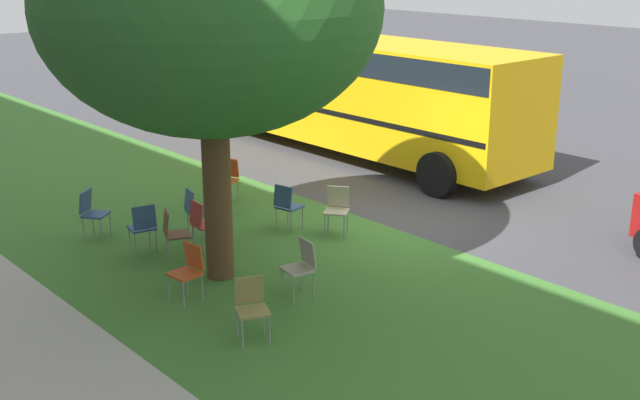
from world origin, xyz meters
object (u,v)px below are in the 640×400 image
object	(u,v)px
chair_8	(173,231)
chair_9	(302,263)
chair_2	(92,210)
chair_11	(227,176)
chair_6	(251,304)
chair_7	(189,268)
school_bus	(350,84)
chair_1	(143,225)
chair_3	(287,204)
chair_4	(217,189)
chair_10	(202,221)
chair_5	(337,206)
chair_0	(195,209)
street_tree	(210,9)

from	to	relation	value
chair_8	chair_9	bearing A→B (deg)	-164.99
chair_2	chair_11	world-z (taller)	same
chair_6	chair_9	world-z (taller)	same
chair_9	chair_7	bearing A→B (deg)	54.00
chair_6	school_bus	bearing A→B (deg)	-50.89
chair_7	chair_2	bearing A→B (deg)	-2.75
chair_8	chair_9	distance (m)	2.61
chair_2	chair_7	world-z (taller)	same
chair_1	chair_3	bearing A→B (deg)	-105.98
chair_3	chair_4	xyz separation A→B (m)	(1.61, 0.43, 0.00)
chair_3	chair_11	xyz separation A→B (m)	(2.23, -0.25, 0.00)
chair_1	chair_10	size ratio (longest dim) A/B	1.00
chair_5	school_bus	bearing A→B (deg)	-45.82
school_bus	chair_11	bearing A→B (deg)	105.34
chair_0	chair_7	bearing A→B (deg)	144.90
chair_9	chair_11	bearing A→B (deg)	-22.54
chair_9	chair_11	world-z (taller)	same
chair_0	chair_5	bearing A→B (deg)	-128.65
chair_1	chair_5	bearing A→B (deg)	-114.99
chair_3	chair_10	xyz separation A→B (m)	(0.20, 1.72, 0.00)
chair_8	chair_9	size ratio (longest dim) A/B	1.00
chair_2	chair_10	distance (m)	2.16
chair_9	chair_2	bearing A→B (deg)	15.04
chair_0	chair_4	distance (m)	1.24
chair_7	chair_9	distance (m)	1.67
chair_4	chair_6	size ratio (longest dim) A/B	1.00
chair_3	school_bus	size ratio (longest dim) A/B	0.08
chair_5	chair_11	xyz separation A→B (m)	(2.97, 0.34, 0.00)
chair_8	street_tree	bearing A→B (deg)	-170.71
chair_0	chair_11	xyz separation A→B (m)	(1.36, -1.67, 0.00)
chair_4	chair_5	bearing A→B (deg)	-156.65
chair_1	chair_0	bearing A→B (deg)	-83.07
chair_6	chair_11	size ratio (longest dim) A/B	1.00
chair_3	chair_6	world-z (taller)	same
chair_3	chair_4	world-z (taller)	same
street_tree	school_bus	xyz separation A→B (m)	(4.49, -7.13, -2.42)
street_tree	chair_7	xyz separation A→B (m)	(-0.44, 0.86, -3.66)
chair_3	chair_8	world-z (taller)	same
chair_5	school_bus	size ratio (longest dim) A/B	0.08
chair_3	chair_4	bearing A→B (deg)	14.93
chair_2	chair_11	xyz separation A→B (m)	(0.19, -3.11, 0.00)
street_tree	chair_10	world-z (taller)	street_tree
chair_1	chair_5	size ratio (longest dim) A/B	1.00
chair_2	chair_8	bearing A→B (deg)	-164.92
chair_4	chair_9	size ratio (longest dim) A/B	1.00
chair_4	chair_9	world-z (taller)	same
chair_0	chair_4	xyz separation A→B (m)	(0.74, -1.00, 0.00)
chair_2	chair_6	size ratio (longest dim) A/B	1.00
chair_0	chair_7	world-z (taller)	same
chair_5	chair_8	distance (m)	3.05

